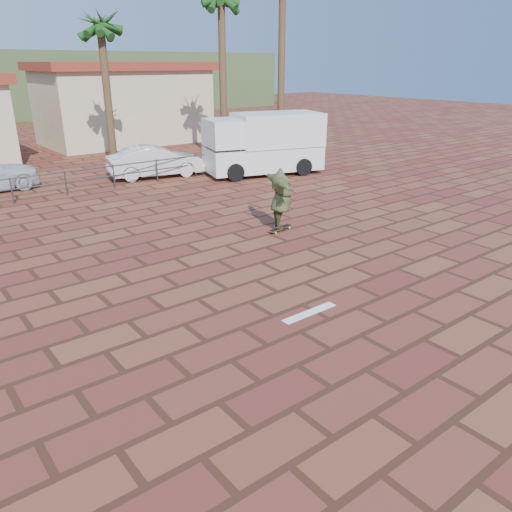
{
  "coord_description": "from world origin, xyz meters",
  "views": [
    {
      "loc": [
        -6.0,
        -7.94,
        4.97
      ],
      "look_at": [
        0.59,
        0.51,
        0.8
      ],
      "focal_mm": 35.0,
      "sensor_mm": 36.0,
      "label": 1
    }
  ],
  "objects": [
    {
      "name": "palm_right",
      "position": [
        9.0,
        14.0,
        7.58
      ],
      "size": [
        2.4,
        2.4,
        9.05
      ],
      "color": "brown",
      "rests_on": "ground"
    },
    {
      "name": "palm_center",
      "position": [
        3.5,
        15.5,
        6.36
      ],
      "size": [
        2.4,
        2.4,
        7.75
      ],
      "color": "brown",
      "rests_on": "ground"
    },
    {
      "name": "guardrail",
      "position": [
        0.0,
        12.0,
        0.68
      ],
      "size": [
        24.06,
        0.06,
        1.0
      ],
      "color": "#47494F",
      "rests_on": "ground"
    },
    {
      "name": "car_white",
      "position": [
        4.47,
        13.0,
        0.71
      ],
      "size": [
        4.53,
        2.42,
        1.42
      ],
      "primitive_type": "imported",
      "rotation": [
        0.0,
        0.0,
        1.35
      ],
      "color": "silver",
      "rests_on": "ground"
    },
    {
      "name": "ground",
      "position": [
        0.0,
        0.0,
        0.0
      ],
      "size": [
        120.0,
        120.0,
        0.0
      ],
      "primitive_type": "plane",
      "color": "brown",
      "rests_on": "ground"
    },
    {
      "name": "longboard",
      "position": [
        3.82,
        3.4,
        0.08
      ],
      "size": [
        1.01,
        0.39,
        0.1
      ],
      "rotation": [
        0.0,
        0.0,
        0.18
      ],
      "color": "olive",
      "rests_on": "ground"
    },
    {
      "name": "paint_stripe",
      "position": [
        0.7,
        -1.2,
        0.0
      ],
      "size": [
        1.4,
        0.22,
        0.01
      ],
      "primitive_type": "cube",
      "color": "white",
      "rests_on": "ground"
    },
    {
      "name": "campervan",
      "position": [
        8.86,
        10.48,
        1.47
      ],
      "size": [
        5.79,
        3.66,
        2.79
      ],
      "rotation": [
        0.0,
        0.0,
        -0.28
      ],
      "color": "silver",
      "rests_on": "ground"
    },
    {
      "name": "street_sign",
      "position": [
        7.13,
        10.0,
        1.77
      ],
      "size": [
        0.51,
        0.14,
        2.53
      ],
      "rotation": [
        0.0,
        0.0,
        -0.2
      ],
      "color": "gray",
      "rests_on": "ground"
    },
    {
      "name": "skateboarder",
      "position": [
        3.82,
        3.4,
        1.05
      ],
      "size": [
        1.48,
        2.4,
        1.9
      ],
      "primitive_type": "imported",
      "rotation": [
        0.0,
        0.0,
        1.18
      ],
      "color": "#3E4625",
      "rests_on": "longboard"
    },
    {
      "name": "building_east",
      "position": [
        8.0,
        24.0,
        2.54
      ],
      "size": [
        10.6,
        6.6,
        5.0
      ],
      "color": "beige",
      "rests_on": "ground"
    }
  ]
}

